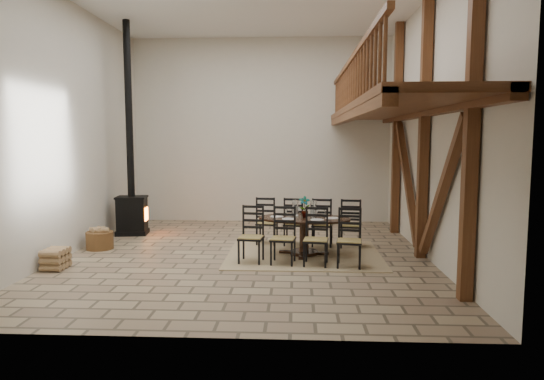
{
  "coord_description": "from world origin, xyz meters",
  "views": [
    {
      "loc": [
        0.98,
        -9.33,
        2.29
      ],
      "look_at": [
        0.48,
        0.4,
        1.25
      ],
      "focal_mm": 32.0,
      "sensor_mm": 36.0,
      "label": 1
    }
  ],
  "objects_px": {
    "wood_stove": "(131,188)",
    "log_stack": "(56,259)",
    "dining_table": "(304,236)",
    "log_basket": "(100,239)"
  },
  "relations": [
    {
      "from": "dining_table",
      "to": "wood_stove",
      "type": "relative_size",
      "value": 0.49
    },
    {
      "from": "dining_table",
      "to": "wood_stove",
      "type": "bearing_deg",
      "value": 162.9
    },
    {
      "from": "dining_table",
      "to": "log_stack",
      "type": "xyz_separation_m",
      "value": [
        -4.38,
        -1.28,
        -0.19
      ]
    },
    {
      "from": "dining_table",
      "to": "log_basket",
      "type": "bearing_deg",
      "value": -176.84
    },
    {
      "from": "wood_stove",
      "to": "log_stack",
      "type": "bearing_deg",
      "value": -102.17
    },
    {
      "from": "dining_table",
      "to": "log_stack",
      "type": "distance_m",
      "value": 4.57
    },
    {
      "from": "wood_stove",
      "to": "log_stack",
      "type": "height_order",
      "value": "wood_stove"
    },
    {
      "from": "log_basket",
      "to": "log_stack",
      "type": "xyz_separation_m",
      "value": [
        -0.14,
        -1.58,
        -0.01
      ]
    },
    {
      "from": "dining_table",
      "to": "log_stack",
      "type": "relative_size",
      "value": 4.94
    },
    {
      "from": "log_stack",
      "to": "dining_table",
      "type": "bearing_deg",
      "value": 16.28
    }
  ]
}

